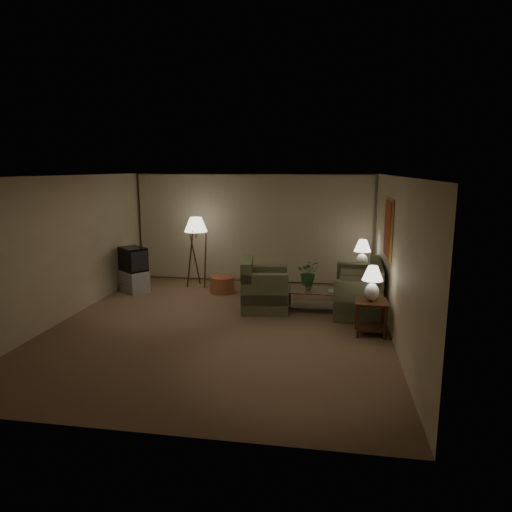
# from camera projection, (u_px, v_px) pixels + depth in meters

# --- Properties ---
(ground) EXTENTS (7.00, 7.00, 0.00)m
(ground) POSITION_uv_depth(u_px,v_px,m) (221.00, 325.00, 8.34)
(ground) COLOR brown
(ground) RESTS_ON ground
(room_shell) EXTENTS (6.04, 7.02, 2.72)m
(room_shell) POSITION_uv_depth(u_px,v_px,m) (238.00, 221.00, 9.47)
(room_shell) COLOR beige
(room_shell) RESTS_ON ground
(sofa) EXTENTS (1.86, 1.06, 0.79)m
(sofa) POSITION_uv_depth(u_px,v_px,m) (358.00, 291.00, 9.17)
(sofa) COLOR #656B4B
(sofa) RESTS_ON ground
(armchair) EXTENTS (1.20, 1.16, 0.82)m
(armchair) POSITION_uv_depth(u_px,v_px,m) (265.00, 290.00, 9.22)
(armchair) COLOR #656B4B
(armchair) RESTS_ON ground
(side_table_near) EXTENTS (0.55, 0.55, 0.60)m
(side_table_near) POSITION_uv_depth(u_px,v_px,m) (371.00, 311.00, 7.84)
(side_table_near) COLOR #341D0E
(side_table_near) RESTS_ON ground
(side_table_far) EXTENTS (0.49, 0.41, 0.60)m
(side_table_far) POSITION_uv_depth(u_px,v_px,m) (361.00, 277.00, 10.36)
(side_table_far) COLOR #341D0E
(side_table_far) RESTS_ON ground
(table_lamp_near) EXTENTS (0.35, 0.35, 0.61)m
(table_lamp_near) POSITION_uv_depth(u_px,v_px,m) (372.00, 280.00, 7.73)
(table_lamp_near) COLOR white
(table_lamp_near) RESTS_ON side_table_near
(table_lamp_far) EXTENTS (0.38, 0.38, 0.66)m
(table_lamp_far) POSITION_uv_depth(u_px,v_px,m) (362.00, 251.00, 10.25)
(table_lamp_far) COLOR white
(table_lamp_far) RESTS_ON side_table_far
(coffee_table) EXTENTS (1.23, 0.67, 0.41)m
(coffee_table) POSITION_uv_depth(u_px,v_px,m) (316.00, 296.00, 9.23)
(coffee_table) COLOR silver
(coffee_table) RESTS_ON ground
(tv_cabinet) EXTENTS (1.16, 1.16, 0.50)m
(tv_cabinet) POSITION_uv_depth(u_px,v_px,m) (134.00, 281.00, 10.60)
(tv_cabinet) COLOR #9F9FA1
(tv_cabinet) RESTS_ON ground
(crt_tv) EXTENTS (1.07, 1.07, 0.54)m
(crt_tv) POSITION_uv_depth(u_px,v_px,m) (133.00, 259.00, 10.50)
(crt_tv) COLOR black
(crt_tv) RESTS_ON tv_cabinet
(floor_lamp) EXTENTS (0.55, 0.55, 1.69)m
(floor_lamp) POSITION_uv_depth(u_px,v_px,m) (196.00, 251.00, 10.94)
(floor_lamp) COLOR #341D0E
(floor_lamp) RESTS_ON ground
(ottoman) EXTENTS (0.71, 0.71, 0.37)m
(ottoman) POSITION_uv_depth(u_px,v_px,m) (222.00, 284.00, 10.53)
(ottoman) COLOR #9D4835
(ottoman) RESTS_ON ground
(vase) EXTENTS (0.15, 0.15, 0.14)m
(vase) POSITION_uv_depth(u_px,v_px,m) (308.00, 286.00, 9.21)
(vase) COLOR silver
(vase) RESTS_ON coffee_table
(flowers) EXTENTS (0.48, 0.42, 0.51)m
(flowers) POSITION_uv_depth(u_px,v_px,m) (309.00, 270.00, 9.15)
(flowers) COLOR #366B2F
(flowers) RESTS_ON vase
(book) EXTENTS (0.17, 0.22, 0.02)m
(book) POSITION_uv_depth(u_px,v_px,m) (328.00, 291.00, 9.06)
(book) COLOR olive
(book) RESTS_ON coffee_table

